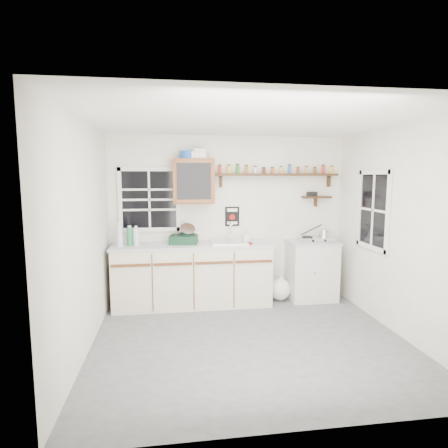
% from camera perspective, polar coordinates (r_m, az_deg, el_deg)
% --- Properties ---
extents(room, '(3.64, 3.24, 2.54)m').
position_cam_1_polar(room, '(4.22, 4.07, -1.54)').
color(room, '#4E4E51').
rests_on(room, ground).
extents(main_cabinet, '(2.31, 0.63, 0.92)m').
position_cam_1_polar(main_cabinet, '(5.57, -4.80, -7.66)').
color(main_cabinet, beige).
rests_on(main_cabinet, floor).
extents(right_cabinet, '(0.73, 0.57, 0.91)m').
position_cam_1_polar(right_cabinet, '(5.98, 13.15, -6.83)').
color(right_cabinet, silver).
rests_on(right_cabinet, floor).
extents(sink, '(0.52, 0.44, 0.29)m').
position_cam_1_polar(sink, '(5.53, 0.71, -2.76)').
color(sink, silver).
rests_on(sink, main_cabinet).
extents(upper_cabinet, '(0.60, 0.32, 0.65)m').
position_cam_1_polar(upper_cabinet, '(5.53, -4.68, 6.53)').
color(upper_cabinet, brown).
rests_on(upper_cabinet, wall_back).
extents(upper_cabinet_clutter, '(0.38, 0.24, 0.14)m').
position_cam_1_polar(upper_cabinet_clutter, '(5.54, -4.87, 10.51)').
color(upper_cabinet_clutter, '#1845A2').
rests_on(upper_cabinet_clutter, upper_cabinet).
extents(spice_shelf, '(1.91, 0.18, 0.35)m').
position_cam_1_polar(spice_shelf, '(5.81, 7.90, 7.58)').
color(spice_shelf, '#311F0D').
rests_on(spice_shelf, wall_back).
extents(secondary_shelf, '(0.45, 0.16, 0.24)m').
position_cam_1_polar(secondary_shelf, '(6.04, 13.72, 4.05)').
color(secondary_shelf, '#311F0D').
rests_on(secondary_shelf, wall_back).
extents(warning_sign, '(0.22, 0.02, 0.30)m').
position_cam_1_polar(warning_sign, '(5.77, 1.25, 1.16)').
color(warning_sign, black).
rests_on(warning_sign, wall_back).
extents(window_back, '(0.93, 0.03, 0.98)m').
position_cam_1_polar(window_back, '(5.68, -11.31, 3.66)').
color(window_back, black).
rests_on(window_back, wall_back).
extents(window_right, '(0.03, 0.78, 1.08)m').
position_cam_1_polar(window_right, '(5.36, 21.82, 1.99)').
color(window_right, black).
rests_on(window_right, wall_back).
extents(water_bottles, '(0.30, 0.16, 0.34)m').
position_cam_1_polar(water_bottles, '(5.46, -14.47, -1.74)').
color(water_bottles, silver).
rests_on(water_bottles, main_cabinet).
extents(dish_rack, '(0.44, 0.36, 0.30)m').
position_cam_1_polar(dish_rack, '(5.49, -5.99, -1.98)').
color(dish_rack, '#10321E').
rests_on(dish_rack, main_cabinet).
extents(soap_bottle, '(0.09, 0.09, 0.17)m').
position_cam_1_polar(soap_bottle, '(5.65, 3.47, -1.79)').
color(soap_bottle, white).
rests_on(soap_bottle, main_cabinet).
extents(rag, '(0.15, 0.13, 0.02)m').
position_cam_1_polar(rag, '(5.43, 3.63, -2.97)').
color(rag, maroon).
rests_on(rag, main_cabinet).
extents(hotplate, '(0.54, 0.30, 0.08)m').
position_cam_1_polar(hotplate, '(5.88, 13.77, -2.22)').
color(hotplate, silver).
rests_on(hotplate, right_cabinet).
extents(saucepan, '(0.43, 0.18, 0.18)m').
position_cam_1_polar(saucepan, '(5.92, 14.92, -1.36)').
color(saucepan, silver).
rests_on(saucepan, hotplate).
extents(trash_bag, '(0.37, 0.34, 0.42)m').
position_cam_1_polar(trash_bag, '(5.87, 8.54, -9.77)').
color(trash_bag, white).
rests_on(trash_bag, floor).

